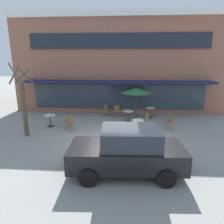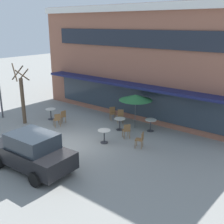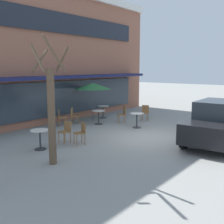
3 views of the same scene
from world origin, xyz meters
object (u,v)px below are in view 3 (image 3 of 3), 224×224
at_px(cafe_chair_0, 61,116).
at_px(cafe_chair_1, 81,131).
at_px(cafe_chair_4, 74,115).
at_px(cafe_chair_5, 66,130).
at_px(patio_umbrella_green_folded, 93,86).
at_px(cafe_table_mid_patio, 103,110).
at_px(cafe_chair_2, 123,114).
at_px(cafe_table_near_wall, 40,136).
at_px(cafe_chair_3, 145,112).
at_px(cafe_table_streetside, 99,115).
at_px(cafe_table_by_tree, 137,118).
at_px(street_tree, 51,109).
at_px(parked_sedan, 219,123).

xyz_separation_m(cafe_chair_0, cafe_chair_1, (-1.89, -3.35, 0.00)).
height_order(cafe_chair_4, cafe_chair_5, same).
bearing_deg(patio_umbrella_green_folded, cafe_table_mid_patio, 7.21).
bearing_deg(cafe_chair_5, cafe_chair_2, 7.34).
height_order(cafe_table_near_wall, cafe_chair_4, cafe_chair_4).
height_order(cafe_chair_0, cafe_chair_4, same).
xyz_separation_m(cafe_chair_3, cafe_chair_4, (-3.27, 2.52, 0.00)).
relative_size(cafe_table_near_wall, cafe_chair_4, 0.85).
distance_m(cafe_table_streetside, cafe_chair_4, 1.36).
distance_m(cafe_table_by_tree, street_tree, 6.45).
bearing_deg(cafe_chair_5, parked_sedan, -54.08).
relative_size(cafe_table_near_wall, patio_umbrella_green_folded, 0.35).
bearing_deg(cafe_chair_0, cafe_table_by_tree, -57.84).
relative_size(cafe_chair_2, street_tree, 0.22).
relative_size(cafe_table_near_wall, cafe_chair_3, 0.85).
bearing_deg(cafe_table_streetside, cafe_table_mid_patio, 32.80).
bearing_deg(parked_sedan, street_tree, 148.84).
bearing_deg(cafe_table_by_tree, cafe_table_mid_patio, 71.27).
height_order(cafe_table_by_tree, cafe_chair_5, cafe_chair_5).
bearing_deg(cafe_chair_3, cafe_table_by_tree, -159.98).
height_order(cafe_table_streetside, street_tree, street_tree).
relative_size(cafe_table_by_tree, cafe_chair_2, 0.85).
height_order(patio_umbrella_green_folded, cafe_chair_3, patio_umbrella_green_folded).
bearing_deg(cafe_chair_3, cafe_table_mid_patio, 109.70).
bearing_deg(cafe_chair_0, cafe_chair_4, -10.40).
height_order(cafe_table_by_tree, cafe_chair_4, cafe_chair_4).
relative_size(cafe_chair_3, street_tree, 0.22).
bearing_deg(street_tree, cafe_table_mid_patio, 28.94).
xyz_separation_m(cafe_table_by_tree, cafe_chair_5, (-4.25, 0.69, 0.01)).
xyz_separation_m(patio_umbrella_green_folded, cafe_chair_1, (-4.02, -2.99, -1.50)).
distance_m(cafe_table_near_wall, parked_sedan, 7.02).
bearing_deg(cafe_chair_4, parked_sedan, -84.73).
height_order(cafe_table_mid_patio, cafe_chair_3, cafe_chair_3).
xyz_separation_m(cafe_table_near_wall, cafe_chair_5, (1.26, -0.04, 0.01)).
relative_size(patio_umbrella_green_folded, parked_sedan, 0.51).
bearing_deg(cafe_chair_3, cafe_chair_4, 142.36).
xyz_separation_m(cafe_table_streetside, cafe_chair_3, (2.48, -1.42, 0.01)).
distance_m(cafe_chair_0, cafe_chair_2, 3.41).
height_order(cafe_chair_0, cafe_chair_3, same).
distance_m(cafe_table_by_tree, patio_umbrella_green_folded, 3.38).
relative_size(cafe_table_near_wall, cafe_chair_2, 0.85).
bearing_deg(cafe_table_near_wall, cafe_chair_2, 5.49).
relative_size(cafe_chair_0, cafe_chair_4, 1.00).
bearing_deg(cafe_table_streetside, cafe_chair_2, -36.21).
bearing_deg(cafe_table_near_wall, patio_umbrella_green_folded, 22.68).
bearing_deg(cafe_chair_4, cafe_chair_2, -45.29).
height_order(cafe_table_near_wall, street_tree, street_tree).
distance_m(cafe_table_mid_patio, cafe_chair_1, 5.98).
relative_size(cafe_chair_0, cafe_chair_1, 1.00).
relative_size(cafe_table_by_tree, cafe_chair_5, 0.85).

